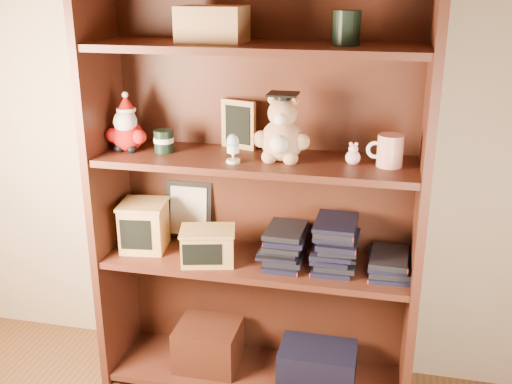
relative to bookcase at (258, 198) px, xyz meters
The scene contains 16 objects.
bookcase is the anchor object (origin of this frame).
shelf_lower 0.25m from the bookcase, 87.06° to the right, with size 1.14×0.33×0.02m.
shelf_upper 0.17m from the bookcase, 87.06° to the right, with size 1.14×0.33×0.02m.
santa_plush 0.55m from the bookcase, behind, with size 0.16×0.12×0.23m.
teachers_tin 0.41m from the bookcase, behind, with size 0.07×0.07×0.08m.
chalkboard_plaque 0.28m from the bookcase, 144.71° to the left, with size 0.14×0.10×0.18m.
egg_cup 0.27m from the bookcase, 116.27° to the right, with size 0.05×0.05×0.10m.
grad_teddy_bear 0.29m from the bookcase, 30.78° to the right, with size 0.20×0.17×0.24m.
pink_figurine 0.40m from the bookcase, ahead, with size 0.05×0.05×0.08m.
teacher_mug 0.52m from the bookcase, ahead, with size 0.12×0.09×0.11m.
certificate_frame 0.34m from the bookcase, 164.08° to the left, with size 0.19×0.05×0.24m.
treats_box 0.47m from the bookcase, behind, with size 0.20×0.20×0.19m.
pencils_box 0.26m from the bookcase, 145.09° to the right, with size 0.23×0.19×0.13m.
book_stack_left 0.20m from the bookcase, 25.13° to the right, with size 0.14×0.20×0.13m.
book_stack_mid 0.33m from the bookcase, ahead, with size 0.14×0.20×0.18m.
book_stack_right 0.53m from the bookcase, ahead, with size 0.14×0.20×0.06m.
Camera 1 is at (0.56, -0.70, 1.55)m, focal length 42.00 mm.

